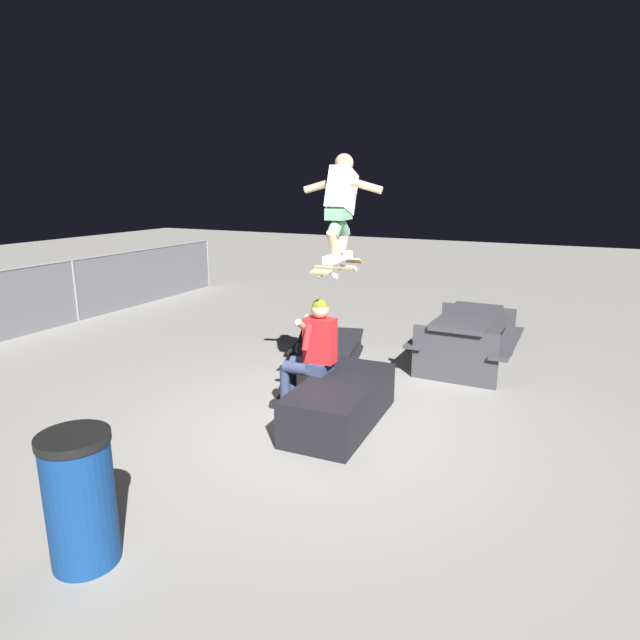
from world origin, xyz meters
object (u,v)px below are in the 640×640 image
object	(u,v)px
skater_airborne	(341,203)
trash_bin	(80,499)
ledge_box_main	(340,403)
picnic_table_back	(467,332)
kicker_ramp	(326,354)
skateboard	(338,268)
person_sitting_on_ledge	(311,350)

from	to	relation	value
skater_airborne	trash_bin	bearing A→B (deg)	171.29
ledge_box_main	trash_bin	distance (m)	2.86
skater_airborne	picnic_table_back	xyz separation A→B (m)	(2.14, -1.02, -1.83)
kicker_ramp	ledge_box_main	bearing A→B (deg)	-150.41
skater_airborne	trash_bin	xyz separation A→B (m)	(-3.16, 0.48, -1.85)
ledge_box_main	skateboard	distance (m)	1.46
skateboard	ledge_box_main	bearing A→B (deg)	-150.51
trash_bin	kicker_ramp	bearing A→B (deg)	5.09
skateboard	trash_bin	xyz separation A→B (m)	(-3.11, 0.49, -1.17)
ledge_box_main	trash_bin	xyz separation A→B (m)	(-2.77, 0.68, 0.24)
picnic_table_back	trash_bin	bearing A→B (deg)	164.18
skater_airborne	kicker_ramp	size ratio (longest dim) A/B	0.79
person_sitting_on_ledge	picnic_table_back	xyz separation A→B (m)	(2.37, -1.26, -0.23)
person_sitting_on_ledge	skateboard	world-z (taller)	skateboard
skateboard	picnic_table_back	distance (m)	2.68
person_sitting_on_ledge	picnic_table_back	world-z (taller)	person_sitting_on_ledge
kicker_ramp	picnic_table_back	world-z (taller)	picnic_table_back
ledge_box_main	skateboard	bearing A→B (deg)	29.49
skateboard	skater_airborne	world-z (taller)	skater_airborne
picnic_table_back	trash_bin	xyz separation A→B (m)	(-5.31, 1.50, -0.02)
ledge_box_main	skater_airborne	world-z (taller)	skater_airborne
skater_airborne	kicker_ramp	world-z (taller)	skater_airborne
ledge_box_main	picnic_table_back	xyz separation A→B (m)	(2.53, -0.83, 0.26)
skateboard	picnic_table_back	xyz separation A→B (m)	(2.20, -1.02, -1.15)
kicker_ramp	trash_bin	world-z (taller)	trash_bin
kicker_ramp	trash_bin	xyz separation A→B (m)	(-4.70, -0.42, 0.41)
ledge_box_main	trash_bin	world-z (taller)	trash_bin
ledge_box_main	person_sitting_on_ledge	bearing A→B (deg)	68.88
skater_airborne	kicker_ramp	xyz separation A→B (m)	(1.54, 0.90, -2.26)
ledge_box_main	skateboard	world-z (taller)	skateboard
skater_airborne	trash_bin	distance (m)	3.70
person_sitting_on_ledge	ledge_box_main	bearing A→B (deg)	-111.12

